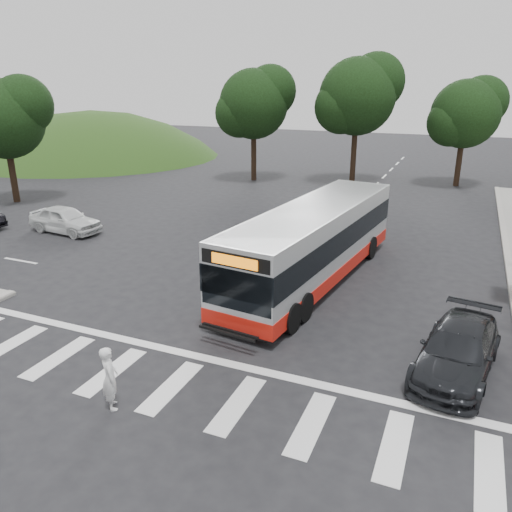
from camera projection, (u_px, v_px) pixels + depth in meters
The scene contains 12 objects.
ground at pixel (246, 313), 18.03m from camera, with size 140.00×140.00×0.00m, color black.
curb_east at pixel (510, 273), 21.63m from camera, with size 0.30×40.00×0.15m, color #9E9991.
hillside_nw at pixel (95, 156), 55.90m from camera, with size 44.00×44.00×10.00m, color #1F4014.
crosswalk_ladder at pixel (171, 387), 13.69m from camera, with size 18.00×2.60×0.01m, color silver.
tree_north_a at pixel (359, 95), 39.09m from camera, with size 6.60×6.15×10.17m.
tree_north_b at pixel (466, 113), 38.29m from camera, with size 5.72×5.33×8.43m.
tree_north_c at pixel (255, 103), 40.52m from camera, with size 6.16×5.74×9.30m.
tree_west_a at pixel (5, 118), 32.99m from camera, with size 5.72×5.33×8.43m.
transit_bus at pixel (314, 244), 20.56m from camera, with size 2.65×12.23×3.16m, color #AEB1B3, non-canonical shape.
pedestrian at pixel (110, 378), 12.58m from camera, with size 0.63×0.41×1.73m, color white.
dark_sedan at pixel (458, 350), 14.21m from camera, with size 1.92×4.73×1.37m, color black.
west_car_white at pixel (65, 219), 27.51m from camera, with size 1.74×4.32×1.47m, color silver.
Camera 1 is at (6.73, -14.88, 7.93)m, focal length 35.00 mm.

